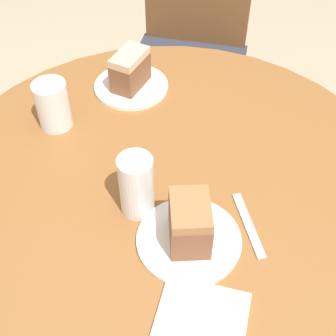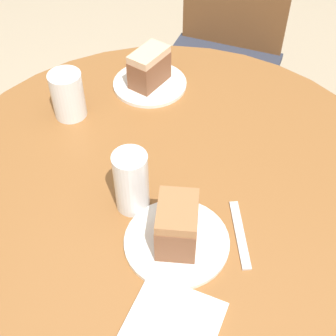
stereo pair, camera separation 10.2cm
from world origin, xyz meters
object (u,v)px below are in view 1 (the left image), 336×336
at_px(plate_far, 131,86).
at_px(cake_slice_near, 190,223).
at_px(chair, 189,53).
at_px(glass_water, 53,107).
at_px(plate_near, 189,240).
at_px(glass_lemonade, 137,188).
at_px(cake_slice_far, 130,70).

bearing_deg(plate_far, cake_slice_near, -69.37).
height_order(chair, glass_water, chair).
xyz_separation_m(plate_near, glass_lemonade, (-0.11, 0.08, 0.06)).
distance_m(cake_slice_far, glass_water, 0.23).
relative_size(plate_near, plate_far, 1.04).
xyz_separation_m(cake_slice_near, glass_lemonade, (-0.11, 0.08, 0.00)).
bearing_deg(plate_near, glass_lemonade, 145.85).
relative_size(plate_far, glass_lemonade, 1.39).
height_order(glass_lemonade, glass_water, glass_lemonade).
bearing_deg(plate_far, glass_water, -135.41).
distance_m(chair, cake_slice_far, 0.63).
distance_m(cake_slice_near, cake_slice_far, 0.52).
height_order(chair, cake_slice_near, chair).
bearing_deg(plate_far, glass_lemonade, -80.12).
distance_m(cake_slice_far, glass_lemonade, 0.42).
distance_m(cake_slice_near, glass_lemonade, 0.14).
height_order(plate_far, cake_slice_far, cake_slice_far).
relative_size(plate_near, glass_water, 1.72).
bearing_deg(cake_slice_far, plate_far, 0.00).
bearing_deg(glass_water, cake_slice_far, 44.59).
xyz_separation_m(cake_slice_far, glass_lemonade, (0.07, -0.41, 0.01)).
xyz_separation_m(glass_lemonade, glass_water, (-0.24, 0.25, -0.01)).
bearing_deg(plate_near, cake_slice_far, 110.63).
xyz_separation_m(chair, cake_slice_far, (-0.14, -0.54, 0.29)).
bearing_deg(cake_slice_far, glass_water, -135.41).
relative_size(plate_far, glass_water, 1.65).
xyz_separation_m(chair, plate_near, (0.05, -1.03, 0.24)).
bearing_deg(cake_slice_near, plate_near, 180.00).
relative_size(cake_slice_far, glass_water, 1.05).
bearing_deg(cake_slice_near, chair, 92.54).
bearing_deg(plate_near, glass_water, 137.11).
relative_size(chair, glass_lemonade, 6.08).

